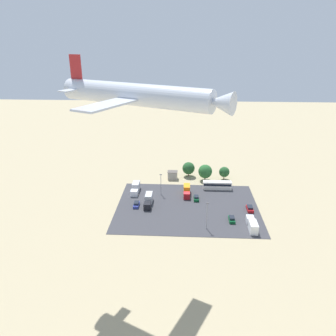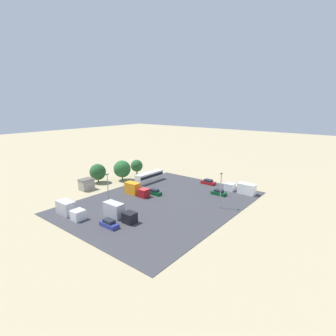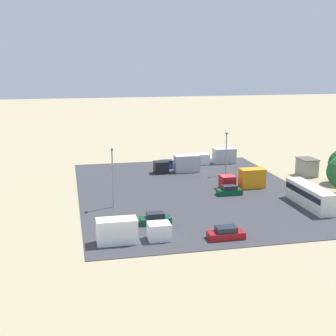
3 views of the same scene
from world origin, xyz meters
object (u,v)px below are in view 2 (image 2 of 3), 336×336
parked_car_1 (155,192)px  parked_car_2 (109,224)px  parked_truck_1 (242,188)px  parked_truck_2 (69,210)px  parked_car_3 (208,182)px  bus (149,177)px  shed_building (86,184)px  parked_truck_0 (136,189)px  parked_truck_3 (118,212)px  parked_car_0 (219,193)px

parked_car_1 → parked_car_2: (20.93, 6.00, 0.02)m
parked_truck_1 → parked_truck_2: bearing=148.5°
parked_car_1 → parked_car_3: bearing=159.2°
parked_car_3 → parked_truck_1: (1.42, 11.75, 0.73)m
bus → parked_truck_2: bus is taller
bus → parked_truck_2: size_ratio=1.30×
shed_building → parked_car_2: bearing=64.9°
parked_truck_0 → parked_truck_1: parked_truck_0 is taller
parked_car_3 → parked_truck_3: (34.90, -2.62, 0.86)m
parked_truck_3 → parked_truck_1: bearing=156.8°
parked_car_2 → parked_truck_1: parked_truck_1 is taller
parked_truck_1 → parked_truck_0: bearing=131.5°
parked_car_2 → parked_truck_3: parked_truck_3 is taller
parked_car_0 → parked_car_2: bearing=-14.6°
parked_car_2 → parked_car_3: 38.93m
parked_car_2 → parked_truck_2: size_ratio=0.52×
bus → parked_truck_3: parked_truck_3 is taller
parked_car_0 → parked_truck_3: parked_truck_3 is taller
parked_car_0 → parked_car_3: bearing=-133.3°
parked_car_2 → parked_car_3: (-38.92, 0.82, -0.03)m
parked_truck_3 → shed_building: bearing=-108.3°
parked_truck_1 → bus: bearing=106.3°
parked_car_0 → parked_truck_3: bearing=-19.9°
parked_truck_0 → parked_truck_3: (13.47, 8.23, 0.00)m
parked_car_0 → parked_truck_2: bearing=-30.4°
parked_car_1 → parked_truck_3: 17.44m
bus → parked_car_0: (-2.65, 23.90, -1.05)m
parked_truck_2 → parked_truck_3: size_ratio=0.95×
bus → parked_car_3: bus is taller
shed_building → bus: 19.85m
parked_car_1 → parked_truck_2: (22.89, -5.61, 0.79)m
parked_car_2 → parked_truck_2: (1.97, -11.61, 0.76)m
parked_car_3 → parked_car_0: bearing=46.7°
shed_building → parked_truck_1: bearing=124.8°
parked_truck_0 → parked_car_0: bearing=128.2°
shed_building → parked_truck_1: size_ratio=0.46×
parked_car_1 → parked_truck_2: size_ratio=0.48×
parked_truck_1 → parked_truck_3: (33.48, -14.37, 0.13)m
bus → shed_building: bearing=-117.3°
parked_truck_3 → parked_truck_2: bearing=-58.6°
shed_building → parked_car_2: (11.59, 24.73, -0.92)m
parked_truck_3 → parked_car_0: bearing=160.1°
parked_car_0 → parked_truck_2: size_ratio=0.49×
parked_car_3 → parked_truck_2: size_ratio=0.53×
bus → parked_car_1: bus is taller
parked_car_3 → parked_truck_3: 35.01m
shed_building → bus: bearing=152.7°
shed_building → parked_car_2: 27.32m
parked_car_0 → parked_car_3: size_ratio=0.92×
parked_car_3 → parked_truck_2: 42.74m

